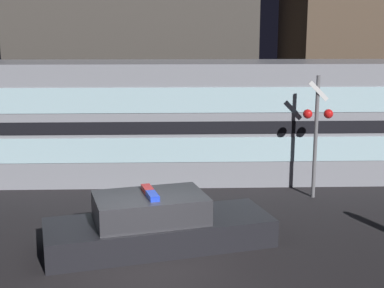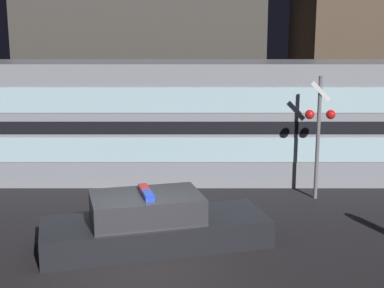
{
  "view_description": "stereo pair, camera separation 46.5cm",
  "coord_description": "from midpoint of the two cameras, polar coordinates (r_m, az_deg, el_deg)",
  "views": [
    {
      "loc": [
        0.55,
        -9.94,
        4.65
      ],
      "look_at": [
        1.03,
        4.23,
        1.69
      ],
      "focal_mm": 50.0,
      "sensor_mm": 36.0,
      "label": 1
    },
    {
      "loc": [
        1.01,
        -9.95,
        4.65
      ],
      "look_at": [
        1.03,
        4.23,
        1.69
      ],
      "focal_mm": 50.0,
      "sensor_mm": 36.0,
      "label": 2
    }
  ],
  "objects": [
    {
      "name": "ground_plane",
      "position": [
        11.01,
        -4.24,
        -13.22
      ],
      "size": [
        120.0,
        120.0,
        0.0
      ],
      "primitive_type": "plane",
      "color": "#262326"
    },
    {
      "name": "train",
      "position": [
        17.41,
        3.47,
        2.6
      ],
      "size": [
        23.57,
        3.05,
        3.75
      ],
      "color": "gray",
      "rests_on": "ground_plane"
    },
    {
      "name": "building_left",
      "position": [
        25.54,
        -4.65,
        10.07
      ],
      "size": [
        10.72,
        5.76,
        7.79
      ],
      "color": "#47423D",
      "rests_on": "ground_plane"
    },
    {
      "name": "crossing_signal_near",
      "position": [
        15.27,
        14.18,
        1.87
      ],
      "size": [
        0.84,
        0.32,
        3.49
      ],
      "color": "slate",
      "rests_on": "ground_plane"
    },
    {
      "name": "police_car",
      "position": [
        11.96,
        -3.12,
        -8.63
      ],
      "size": [
        5.25,
        2.93,
        1.3
      ],
      "rotation": [
        0.0,
        0.0,
        0.26
      ],
      "color": "black",
      "rests_on": "ground_plane"
    }
  ]
}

